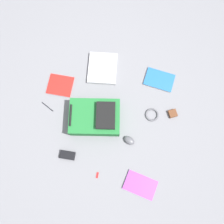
{
  "coord_description": "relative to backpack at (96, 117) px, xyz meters",
  "views": [
    {
      "loc": [
        -0.45,
        -0.18,
        2.0
      ],
      "look_at": [
        -0.01,
        -0.02,
        0.02
      ],
      "focal_mm": 35.67,
      "sensor_mm": 36.0,
      "label": 1
    }
  ],
  "objects": [
    {
      "name": "usb_stick",
      "position": [
        -0.46,
        -0.19,
        -0.07
      ],
      "size": [
        0.05,
        0.03,
        0.01
      ],
      "primitive_type": "cube",
      "rotation": [
        0.0,
        0.0,
        4.89
      ],
      "color": "#B21919",
      "rests_on": "ground_plane"
    },
    {
      "name": "earbud_pouch",
      "position": [
        0.29,
        -0.64,
        -0.06
      ],
      "size": [
        0.1,
        0.1,
        0.03
      ],
      "primitive_type": "cube",
      "rotation": [
        0.0,
        0.0,
        5.35
      ],
      "color": "#59331E",
      "rests_on": "ground_plane"
    },
    {
      "name": "backpack",
      "position": [
        0.0,
        0.0,
        0.0
      ],
      "size": [
        0.44,
        0.52,
        0.18
      ],
      "color": "#1E662D",
      "rests_on": "ground_plane"
    },
    {
      "name": "ground_plane",
      "position": [
        0.12,
        -0.1,
        -0.08
      ],
      "size": [
        4.01,
        4.01,
        0.0
      ],
      "primitive_type": "plane",
      "color": "slate"
    },
    {
      "name": "laptop",
      "position": [
        0.49,
        0.12,
        -0.06
      ],
      "size": [
        0.38,
        0.35,
        0.03
      ],
      "color": "#929296",
      "rests_on": "ground_plane"
    },
    {
      "name": "book_red",
      "position": [
        0.19,
        0.44,
        -0.07
      ],
      "size": [
        0.24,
        0.27,
        0.01
      ],
      "color": "silver",
      "rests_on": "ground_plane"
    },
    {
      "name": "computer_mouse",
      "position": [
        -0.08,
        -0.35,
        -0.06
      ],
      "size": [
        0.09,
        0.11,
        0.04
      ],
      "primitive_type": "ellipsoid",
      "rotation": [
        0.0,
        0.0,
        -0.26
      ],
      "color": "#4C4C51",
      "rests_on": "ground_plane"
    },
    {
      "name": "book_manual",
      "position": [
        -0.4,
        -0.57,
        -0.07
      ],
      "size": [
        0.18,
        0.27,
        0.02
      ],
      "color": "silver",
      "rests_on": "ground_plane"
    },
    {
      "name": "cable_coil",
      "position": [
        0.22,
        -0.47,
        -0.07
      ],
      "size": [
        0.12,
        0.12,
        0.02
      ],
      "primitive_type": "torus",
      "color": "#4C4C51",
      "rests_on": "ground_plane"
    },
    {
      "name": "pen_black",
      "position": [
        -0.05,
        0.47,
        -0.07
      ],
      "size": [
        0.05,
        0.14,
        0.01
      ],
      "primitive_type": "cylinder",
      "rotation": [
        1.57,
        0.0,
        -0.31
      ],
      "color": "black",
      "rests_on": "ground_plane"
    },
    {
      "name": "power_brick",
      "position": [
        -0.39,
        0.12,
        -0.06
      ],
      "size": [
        0.1,
        0.14,
        0.03
      ],
      "primitive_type": "cube",
      "rotation": [
        0.0,
        0.0,
        0.2
      ],
      "color": "black",
      "rests_on": "ground_plane"
    },
    {
      "name": "book_blue",
      "position": [
        0.57,
        -0.43,
        -0.07
      ],
      "size": [
        0.19,
        0.28,
        0.02
      ],
      "color": "silver",
      "rests_on": "ground_plane"
    }
  ]
}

